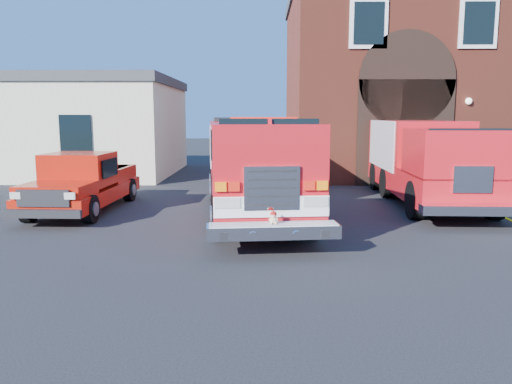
{
  "coord_description": "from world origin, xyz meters",
  "views": [
    {
      "loc": [
        0.11,
        -10.03,
        2.65
      ],
      "look_at": [
        0.0,
        -1.2,
        1.3
      ],
      "focal_mm": 35.0,
      "sensor_mm": 36.0,
      "label": 1
    }
  ],
  "objects_px": {
    "side_building": "(64,126)",
    "fire_engine": "(253,164)",
    "pickup_truck": "(84,183)",
    "fire_station": "(451,81)",
    "secondary_truck": "(427,158)"
  },
  "relations": [
    {
      "from": "side_building",
      "to": "fire_engine",
      "type": "distance_m",
      "value": 13.14
    },
    {
      "from": "side_building",
      "to": "pickup_truck",
      "type": "height_order",
      "value": "side_building"
    },
    {
      "from": "fire_engine",
      "to": "pickup_truck",
      "type": "xyz_separation_m",
      "value": [
        -4.77,
        0.42,
        -0.58
      ]
    },
    {
      "from": "fire_station",
      "to": "fire_engine",
      "type": "distance_m",
      "value": 14.32
    },
    {
      "from": "fire_engine",
      "to": "secondary_truck",
      "type": "distance_m",
      "value": 5.65
    },
    {
      "from": "pickup_truck",
      "to": "side_building",
      "type": "bearing_deg",
      "value": 113.92
    },
    {
      "from": "fire_engine",
      "to": "pickup_truck",
      "type": "relative_size",
      "value": 1.71
    },
    {
      "from": "side_building",
      "to": "fire_engine",
      "type": "relative_size",
      "value": 1.17
    },
    {
      "from": "fire_station",
      "to": "side_building",
      "type": "xyz_separation_m",
      "value": [
        -17.99,
        -0.99,
        -2.05
      ]
    },
    {
      "from": "side_building",
      "to": "fire_station",
      "type": "bearing_deg",
      "value": 3.14
    },
    {
      "from": "fire_engine",
      "to": "pickup_truck",
      "type": "distance_m",
      "value": 4.82
    },
    {
      "from": "fire_station",
      "to": "pickup_truck",
      "type": "height_order",
      "value": "fire_station"
    },
    {
      "from": "side_building",
      "to": "secondary_truck",
      "type": "bearing_deg",
      "value": -28.53
    },
    {
      "from": "fire_station",
      "to": "secondary_truck",
      "type": "relative_size",
      "value": 1.95
    },
    {
      "from": "fire_engine",
      "to": "pickup_truck",
      "type": "bearing_deg",
      "value": 174.96
    }
  ]
}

